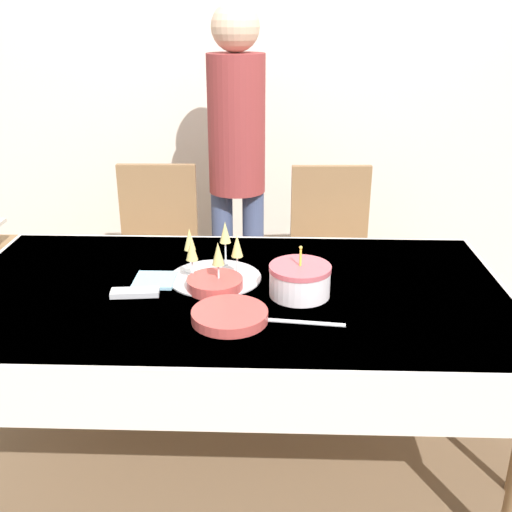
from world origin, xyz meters
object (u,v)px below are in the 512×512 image
Objects in this scene: champagne_tray at (214,260)px; plate_stack_dessert at (215,284)px; birthday_cake at (300,280)px; person_standing at (237,149)px; dining_chair_far_right at (331,255)px; dining_chair_far_left at (157,252)px; plate_stack_main at (230,316)px.

champagne_tray is 0.11m from plate_stack_dessert.
person_standing is at bearing 105.74° from birthday_cake.
champagne_tray is (-0.51, -0.77, 0.28)m from dining_chair_far_right.
dining_chair_far_left is 0.66m from person_standing.
plate_stack_main is at bearing -139.54° from birthday_cake.
dining_chair_far_left and dining_chair_far_right have the same top height.
person_standing is (0.41, 0.09, 0.52)m from dining_chair_far_left.
person_standing reaches higher than dining_chair_far_right.
dining_chair_far_right is at bearing 68.86° from plate_stack_main.
dining_chair_far_left is at bearing 112.44° from plate_stack_main.
birthday_cake is at bearing -52.80° from dining_chair_far_left.
plate_stack_main is 0.25m from plate_stack_dessert.
birthday_cake is 0.13× the size of person_standing.
person_standing is (-0.05, 1.20, 0.29)m from plate_stack_main.
champagne_tray is 0.90m from person_standing.
plate_stack_main is 1.24m from person_standing.
champagne_tray reaches higher than plate_stack_dessert.
birthday_cake is 0.31m from plate_stack_main.
person_standing is at bearing 12.90° from dining_chair_far_left.
dining_chair_far_left is at bearing 113.91° from plate_stack_dessert.
plate_stack_dessert is (-0.07, 0.24, 0.00)m from plate_stack_main.
person_standing reaches higher than plate_stack_main.
plate_stack_main is at bearing -67.56° from dining_chair_far_left.
dining_chair_far_right reaches higher than birthday_cake.
person_standing is at bearing 87.74° from champagne_tray.
person_standing is (0.02, 0.97, 0.29)m from plate_stack_dessert.
plate_stack_main is 0.14× the size of person_standing.
champagne_tray reaches higher than plate_stack_main.
person_standing is at bearing 92.37° from plate_stack_main.
birthday_cake is 0.63× the size of champagne_tray.
birthday_cake is at bearing -102.13° from dining_chair_far_right.
plate_stack_dessert is at bearing 172.90° from birthday_cake.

